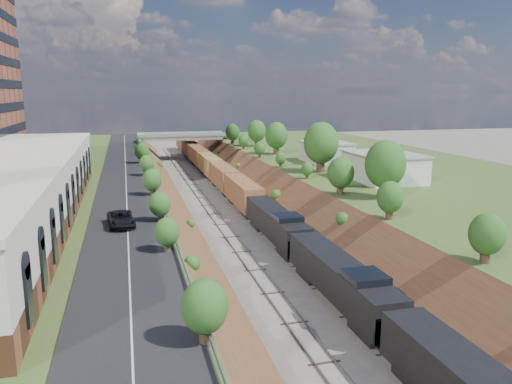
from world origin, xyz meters
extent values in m
cube|color=#3F6027|center=(-33.00, 60.00, 2.50)|extent=(44.00, 180.00, 5.00)
cube|color=#3F6027|center=(33.00, 60.00, 2.50)|extent=(44.00, 180.00, 5.00)
cube|color=brown|center=(-11.00, 60.00, 0.00)|extent=(10.00, 180.00, 10.00)
cube|color=brown|center=(11.00, 60.00, 0.00)|extent=(10.00, 180.00, 10.00)
cube|color=gray|center=(-2.60, 60.00, 0.09)|extent=(1.58, 180.00, 0.18)
cube|color=gray|center=(2.60, 60.00, 0.09)|extent=(1.58, 180.00, 0.18)
cube|color=black|center=(-15.50, 60.00, 5.05)|extent=(8.00, 180.00, 0.10)
cube|color=#99999E|center=(-11.40, 60.00, 5.55)|extent=(0.06, 171.00, 0.30)
cube|color=brown|center=(-28.00, 38.00, 6.10)|extent=(14.00, 62.00, 2.20)
cube|color=silver|center=(-28.00, 38.00, 9.35)|extent=(14.00, 62.00, 4.30)
cube|color=gray|center=(-11.50, 122.00, 3.10)|extent=(1.50, 8.00, 6.20)
cube|color=gray|center=(11.50, 122.00, 3.10)|extent=(1.50, 8.00, 6.20)
cube|color=gray|center=(0.00, 122.00, 6.20)|extent=(24.00, 8.00, 1.00)
cube|color=gray|center=(0.00, 118.00, 7.00)|extent=(24.00, 0.30, 0.80)
cube|color=gray|center=(0.00, 126.00, 7.00)|extent=(24.00, 0.30, 0.80)
cube|color=silver|center=(23.50, 52.00, 7.00)|extent=(9.00, 12.00, 4.00)
cube|color=silver|center=(23.00, 74.00, 6.80)|extent=(8.00, 10.00, 3.60)
cylinder|color=#473323|center=(17.00, 40.00, 6.31)|extent=(1.30, 1.30, 2.62)
ellipsoid|color=#32591F|center=(17.00, 40.00, 9.46)|extent=(5.25, 5.25, 6.30)
cylinder|color=#473323|center=(-11.80, 20.00, 5.61)|extent=(0.66, 0.66, 1.22)
ellipsoid|color=#32591F|center=(-11.80, 20.00, 7.08)|extent=(2.45, 2.45, 2.94)
cube|color=black|center=(2.60, 21.44, 2.43)|extent=(3.11, 18.66, 3.05)
cube|color=black|center=(2.60, 41.10, 2.43)|extent=(3.11, 18.66, 3.05)
cube|color=brown|center=(2.60, 101.07, 2.77)|extent=(3.11, 99.29, 3.73)
imported|color=black|center=(-16.11, 34.04, 5.86)|extent=(3.03, 5.68, 1.52)
camera|label=1|loc=(-15.29, -17.32, 18.67)|focal=35.00mm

